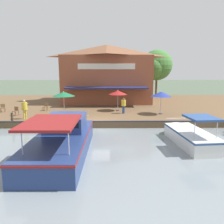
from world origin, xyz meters
TOP-DOWN VIEW (x-y plane):
  - ground_plane at (0.00, 0.00)m, footprint 220.00×220.00m
  - quay_deck at (-11.00, 0.00)m, footprint 22.00×56.00m
  - quay_edge_fender at (-0.10, 0.00)m, footprint 0.20×50.40m
  - waterfront_restaurant at (-13.66, 0.87)m, footprint 10.65×12.33m
  - patio_umbrella_near_quay_edge at (-2.47, -3.08)m, footprint 2.12×2.12m
  - patio_umbrella_back_row at (-3.61, 6.41)m, footprint 2.05×2.05m
  - patio_umbrella_by_entrance at (-5.61, 2.15)m, footprint 1.99×1.99m
  - cafe_chair_far_corner_seat at (-4.93, -10.11)m, footprint 0.55×0.55m
  - cafe_chair_mid_patio at (-5.77, -5.82)m, footprint 0.46×0.46m
  - cafe_chair_facing_river at (-3.08, -7.96)m, footprint 0.54×0.54m
  - person_mid_patio at (-1.43, -6.42)m, footprint 0.49×0.49m
  - person_at_quay_edge at (-4.01, 2.68)m, footprint 0.45×0.45m
  - motorboat_second_along at (3.79, 6.57)m, footprint 5.88×2.41m
  - motorboat_outer_channel at (5.02, -1.55)m, footprint 9.47×3.06m
  - mooring_post at (-0.35, -7.13)m, footprint 0.22×0.22m
  - tree_upstream_bank at (-19.50, 9.14)m, footprint 5.41×5.15m

SIDE VIEW (x-z plane):
  - ground_plane at x=0.00m, z-range 0.00..0.00m
  - quay_deck at x=-11.00m, z-range 0.00..0.60m
  - motorboat_second_along at x=3.79m, z-range -0.44..1.68m
  - quay_edge_fender at x=-0.10m, z-range 0.60..0.70m
  - motorboat_outer_channel at x=5.02m, z-range -0.36..2.07m
  - mooring_post at x=-0.35m, z-range 0.61..1.39m
  - cafe_chair_far_corner_seat at x=-4.93m, z-range 0.65..1.50m
  - cafe_chair_mid_patio at x=-5.77m, z-range 0.65..1.50m
  - cafe_chair_facing_river at x=-3.08m, z-range 0.65..1.50m
  - person_at_quay_edge at x=-4.01m, z-range 0.79..2.40m
  - person_mid_patio at x=-1.43m, z-range 0.83..2.58m
  - patio_umbrella_by_entrance at x=-5.61m, z-range 1.47..3.73m
  - patio_umbrella_back_row at x=-3.61m, z-range 1.47..3.80m
  - patio_umbrella_near_quay_edge at x=-2.47m, z-range 1.55..3.96m
  - waterfront_restaurant at x=-13.66m, z-range 0.66..8.62m
  - tree_upstream_bank at x=-19.50m, z-range 1.83..9.73m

